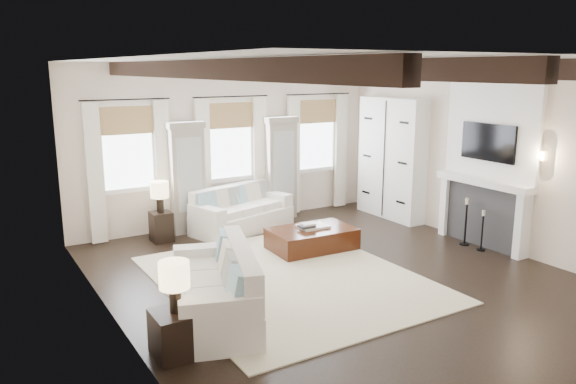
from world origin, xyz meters
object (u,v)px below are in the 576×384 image
sofa_back (240,212)px  sofa_left (218,291)px  side_table_front (177,333)px  side_table_back (161,227)px  ottoman (312,239)px

sofa_back → sofa_left: size_ratio=0.93×
sofa_back → side_table_front: (-2.78, -4.06, -0.09)m
sofa_back → side_table_back: bearing=177.7°
sofa_left → ottoman: 3.02m
sofa_left → side_table_back: bearing=82.9°
side_table_front → side_table_back: bearing=73.5°
ottoman → side_table_front: 4.02m
sofa_left → side_table_back: (0.44, 3.49, -0.09)m
side_table_front → side_table_back: side_table_back is taller
sofa_back → sofa_left: 3.97m
sofa_left → side_table_front: (-0.78, -0.63, -0.11)m
sofa_back → side_table_front: bearing=-124.4°
side_table_front → side_table_back: size_ratio=0.93×
ottoman → side_table_front: bearing=-142.3°
ottoman → sofa_back: bearing=109.1°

